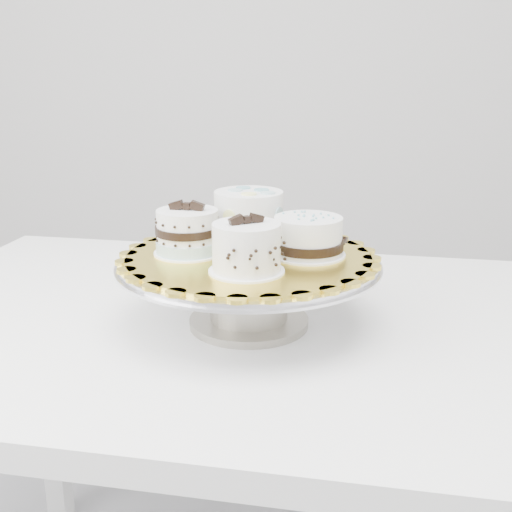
# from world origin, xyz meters

# --- Properties ---
(table) EXTENTS (1.30, 0.95, 0.75)m
(table) POSITION_xyz_m (0.07, 0.17, 0.67)
(table) COLOR white
(table) RESTS_ON floor
(cake_stand) EXTENTS (0.40, 0.40, 0.11)m
(cake_stand) POSITION_xyz_m (0.09, 0.13, 0.83)
(cake_stand) COLOR gray
(cake_stand) RESTS_ON table
(cake_board) EXTENTS (0.41, 0.41, 0.01)m
(cake_board) POSITION_xyz_m (0.09, 0.13, 0.86)
(cake_board) COLOR gold
(cake_board) RESTS_ON cake_stand
(cake_swirl) EXTENTS (0.13, 0.13, 0.08)m
(cake_swirl) POSITION_xyz_m (0.10, 0.05, 0.90)
(cake_swirl) COLOR white
(cake_swirl) RESTS_ON cake_board
(cake_banded) EXTENTS (0.11, 0.11, 0.08)m
(cake_banded) POSITION_xyz_m (0.00, 0.14, 0.90)
(cake_banded) COLOR white
(cake_banded) RESTS_ON cake_board
(cake_dots) EXTENTS (0.13, 0.13, 0.08)m
(cake_dots) POSITION_xyz_m (0.09, 0.22, 0.91)
(cake_dots) COLOR white
(cake_dots) RESTS_ON cake_board
(cake_ribbon) EXTENTS (0.13, 0.13, 0.06)m
(cake_ribbon) POSITION_xyz_m (0.18, 0.14, 0.89)
(cake_ribbon) COLOR white
(cake_ribbon) RESTS_ON cake_board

